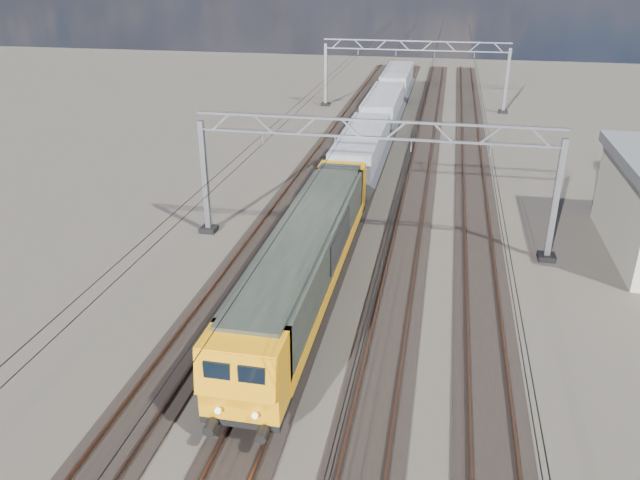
% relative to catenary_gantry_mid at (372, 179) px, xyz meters
% --- Properties ---
extents(ground, '(160.00, 160.00, 0.00)m').
position_rel_catenary_gantry_mid_xyz_m(ground, '(-0.00, -4.00, -3.91)').
color(ground, black).
rests_on(ground, ground).
extents(track_outer_west, '(2.60, 140.00, 0.30)m').
position_rel_catenary_gantry_mid_xyz_m(track_outer_west, '(-6.00, -4.00, -3.83)').
color(track_outer_west, black).
rests_on(track_outer_west, ground).
extents(track_loco, '(2.60, 140.00, 0.30)m').
position_rel_catenary_gantry_mid_xyz_m(track_loco, '(-2.00, -4.00, -3.83)').
color(track_loco, black).
rests_on(track_loco, ground).
extents(track_inner_east, '(2.60, 140.00, 0.30)m').
position_rel_catenary_gantry_mid_xyz_m(track_inner_east, '(2.00, -4.00, -3.83)').
color(track_inner_east, black).
rests_on(track_inner_east, ground).
extents(track_outer_east, '(2.60, 140.00, 0.30)m').
position_rel_catenary_gantry_mid_xyz_m(track_outer_east, '(6.00, -4.00, -3.83)').
color(track_outer_east, black).
rests_on(track_outer_east, ground).
extents(catenary_gantry_mid, '(19.90, 0.90, 7.11)m').
position_rel_catenary_gantry_mid_xyz_m(catenary_gantry_mid, '(0.00, 0.00, 0.00)').
color(catenary_gantry_mid, gray).
rests_on(catenary_gantry_mid, ground).
extents(catenary_gantry_far, '(19.90, 0.90, 7.11)m').
position_rel_catenary_gantry_mid_xyz_m(catenary_gantry_far, '(0.00, 36.00, 0.00)').
color(catenary_gantry_far, gray).
rests_on(catenary_gantry_far, ground).
extents(overhead_wires, '(12.03, 140.00, 0.53)m').
position_rel_catenary_gantry_mid_xyz_m(overhead_wires, '(-0.00, 4.00, 1.84)').
color(overhead_wires, black).
rests_on(overhead_wires, ground).
extents(locomotive, '(2.76, 21.10, 3.62)m').
position_rel_catenary_gantry_mid_xyz_m(locomotive, '(-2.00, -6.95, -1.58)').
color(locomotive, black).
rests_on(locomotive, ground).
extents(hopper_wagon_lead, '(3.38, 13.00, 3.25)m').
position_rel_catenary_gantry_mid_xyz_m(hopper_wagon_lead, '(-2.00, 10.74, -1.67)').
color(hopper_wagon_lead, black).
rests_on(hopper_wagon_lead, ground).
extents(hopper_wagon_mid, '(3.38, 13.00, 3.25)m').
position_rel_catenary_gantry_mid_xyz_m(hopper_wagon_mid, '(-2.00, 24.94, -1.67)').
color(hopper_wagon_mid, black).
rests_on(hopper_wagon_mid, ground).
extents(hopper_wagon_third, '(3.38, 13.00, 3.25)m').
position_rel_catenary_gantry_mid_xyz_m(hopper_wagon_third, '(-2.00, 39.14, -1.67)').
color(hopper_wagon_third, black).
rests_on(hopper_wagon_third, ground).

